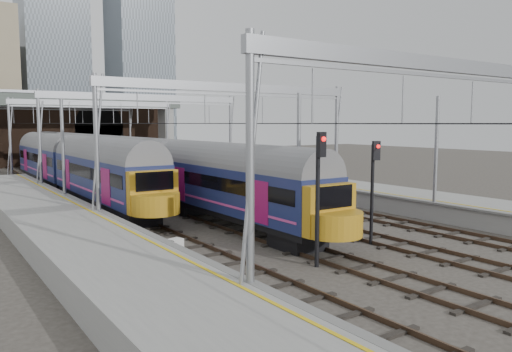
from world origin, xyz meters
TOP-DOWN VIEW (x-y plane):
  - ground at (0.00, 0.00)m, footprint 160.00×160.00m
  - platform_left at (-10.18, 2.50)m, footprint 4.32×55.00m
  - platform_right at (10.18, -1.50)m, footprint 4.32×47.00m
  - tracks at (0.00, 15.00)m, footprint 14.40×80.00m
  - overhead_line at (0.00, 21.49)m, footprint 16.80×80.00m
  - retaining_wall at (1.40, 51.93)m, footprint 28.00×2.75m
  - overbridge at (0.00, 46.00)m, footprint 28.00×3.00m
  - city_skyline at (2.73, 70.48)m, footprint 37.50×27.50m
  - train_main at (-2.00, 27.00)m, footprint 2.57×59.46m
  - train_second at (-6.00, 21.42)m, footprint 2.68×31.02m
  - signal_near_left at (-3.20, -3.15)m, footprint 0.39×0.48m
  - signal_near_centre at (1.26, -1.80)m, footprint 0.38×0.46m
  - relay_cabinet at (-7.53, 0.29)m, footprint 0.61×0.55m
  - equip_cover_a at (2.38, 6.81)m, footprint 1.04×0.81m
  - equip_cover_b at (1.69, 6.22)m, footprint 1.10×0.93m
  - equip_cover_c at (3.39, 3.28)m, footprint 0.82×0.64m

SIDE VIEW (x-z plane):
  - ground at x=0.00m, z-range 0.00..0.00m
  - tracks at x=0.00m, z-range -0.09..0.13m
  - equip_cover_c at x=3.39m, z-range 0.00..0.09m
  - equip_cover_b at x=1.69m, z-range 0.00..0.11m
  - equip_cover_a at x=2.38m, z-range 0.00..0.11m
  - relay_cabinet at x=-7.53m, z-range 0.00..1.02m
  - platform_left at x=-10.18m, z-range -0.01..1.11m
  - platform_right at x=10.18m, z-range -0.01..1.11m
  - train_main at x=-2.00m, z-range 0.10..4.60m
  - train_second at x=-6.00m, z-range 0.09..4.74m
  - signal_near_centre at x=1.26m, z-range 0.63..5.36m
  - signal_near_left at x=-3.20m, z-range 0.65..5.84m
  - retaining_wall at x=1.40m, z-range -0.17..8.83m
  - overhead_line at x=0.00m, z-range 2.57..10.57m
  - overbridge at x=0.00m, z-range 2.64..11.89m
  - city_skyline at x=2.73m, z-range -12.91..47.09m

